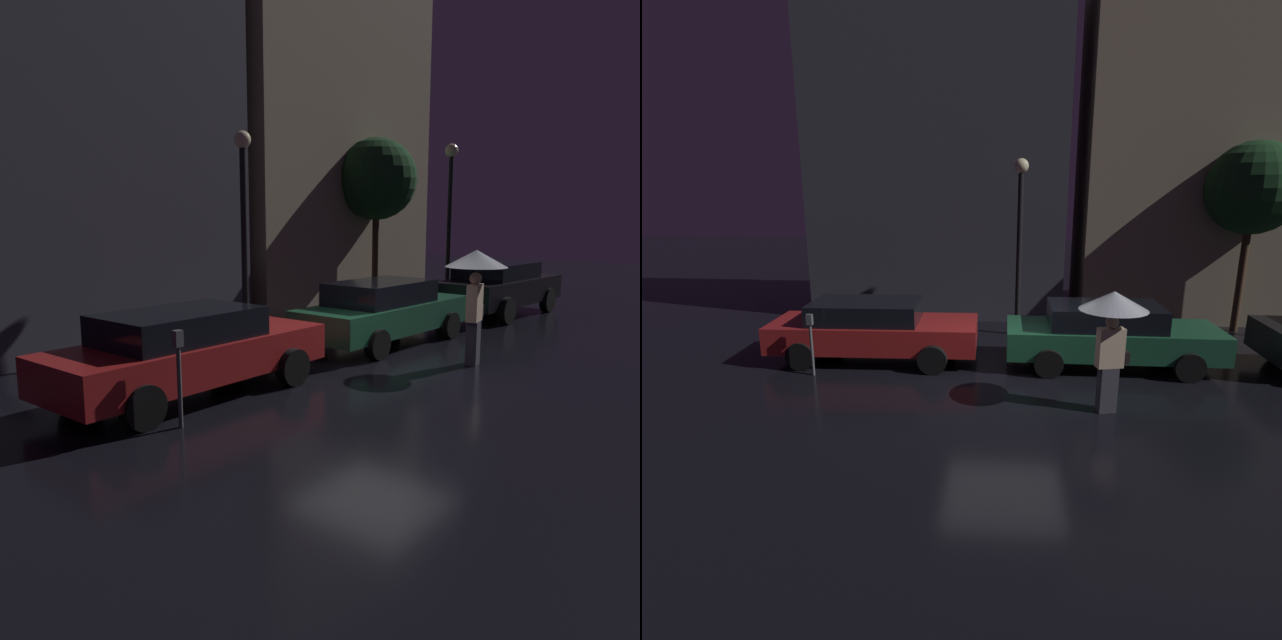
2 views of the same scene
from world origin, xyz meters
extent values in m
plane|color=black|center=(0.00, 0.00, 0.00)|extent=(60.00, 60.00, 0.00)
cube|color=#3D3D47|center=(-2.14, 6.50, 5.07)|extent=(7.52, 3.00, 10.15)
cube|color=gray|center=(6.01, 6.50, 4.99)|extent=(7.67, 3.00, 9.98)
cube|color=maroon|center=(-2.99, 1.43, 0.61)|extent=(4.70, 1.85, 0.60)
cube|color=black|center=(-3.18, 1.43, 1.14)|extent=(2.46, 1.57, 0.46)
cylinder|color=black|center=(-1.55, 2.27, 0.31)|extent=(0.63, 0.22, 0.63)
cylinder|color=black|center=(-1.55, 0.58, 0.31)|extent=(0.63, 0.22, 0.63)
cylinder|color=black|center=(-4.43, 2.27, 0.31)|extent=(0.63, 0.22, 0.63)
cylinder|color=black|center=(-4.43, 0.58, 0.31)|extent=(0.63, 0.22, 0.63)
cube|color=#1E5638|center=(2.31, 1.42, 0.61)|extent=(4.59, 1.66, 0.60)
cube|color=black|center=(2.12, 1.42, 1.15)|extent=(2.39, 1.46, 0.48)
cylinder|color=black|center=(3.73, 2.25, 0.31)|extent=(0.61, 0.22, 0.61)
cylinder|color=black|center=(3.73, 0.60, 0.31)|extent=(0.61, 0.22, 0.61)
cylinder|color=black|center=(0.89, 2.25, 0.31)|extent=(0.61, 0.22, 0.61)
cylinder|color=black|center=(0.89, 0.60, 0.31)|extent=(0.61, 0.22, 0.61)
cube|color=black|center=(7.71, 1.28, 0.70)|extent=(4.56, 1.92, 0.68)
cube|color=black|center=(7.53, 1.28, 1.26)|extent=(2.40, 1.63, 0.44)
cylinder|color=black|center=(9.11, 2.16, 0.36)|extent=(0.71, 0.22, 0.71)
cylinder|color=black|center=(9.11, 0.40, 0.36)|extent=(0.71, 0.22, 0.71)
cylinder|color=black|center=(6.31, 2.16, 0.36)|extent=(0.71, 0.22, 0.71)
cylinder|color=black|center=(6.31, 0.40, 0.36)|extent=(0.71, 0.22, 0.71)
cube|color=#383842|center=(1.77, -0.99, 0.42)|extent=(0.35, 0.27, 0.83)
cube|color=#D1B293|center=(1.77, -0.99, 1.18)|extent=(0.49, 0.30, 0.69)
sphere|color=tan|center=(1.77, -0.99, 1.64)|extent=(0.23, 0.23, 0.23)
cylinder|color=black|center=(1.77, -0.99, 1.45)|extent=(0.02, 0.02, 0.81)
cone|color=silver|center=(1.77, -0.99, 2.01)|extent=(1.15, 1.15, 0.32)
cube|color=black|center=(2.02, -0.99, 1.01)|extent=(0.18, 0.13, 0.22)
cylinder|color=#4C5154|center=(-4.05, 0.29, 0.55)|extent=(0.06, 0.06, 1.11)
cube|color=#4C5154|center=(-4.05, 0.29, 1.22)|extent=(0.12, 0.10, 0.22)
cylinder|color=black|center=(0.29, 3.73, 2.09)|extent=(0.14, 0.14, 4.19)
sphere|color=#F9EAB7|center=(0.29, 3.73, 4.37)|extent=(0.37, 0.37, 0.37)
cylinder|color=black|center=(8.86, 3.57, 2.29)|extent=(0.14, 0.14, 4.57)
sphere|color=#F9EAB7|center=(8.86, 3.57, 4.77)|extent=(0.41, 0.41, 0.41)
cylinder|color=#473323|center=(6.29, 4.57, 1.41)|extent=(0.20, 0.20, 2.83)
sphere|color=#193D1E|center=(6.29, 4.57, 3.84)|extent=(2.38, 2.38, 2.38)
camera|label=1|loc=(-8.89, -6.35, 2.83)|focal=35.00mm
camera|label=2|loc=(-0.06, -9.32, 3.83)|focal=28.00mm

